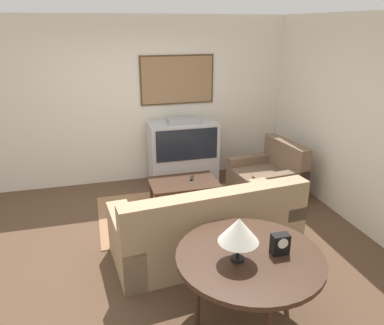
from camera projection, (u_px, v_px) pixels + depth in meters
The scene contains 12 objects.
ground_plane at pixel (160, 242), 4.66m from camera, with size 12.00×12.00×0.00m, color brown.
wall_back at pixel (134, 102), 6.12m from camera, with size 12.00×0.10×2.70m.
wall_right at pixel (357, 123), 4.83m from camera, with size 0.06×12.00×2.70m.
area_rug at pixel (183, 211), 5.43m from camera, with size 2.38×1.50×0.01m.
tv at pixel (183, 153), 6.21m from camera, with size 1.10×0.55×1.14m.
couch at pixel (207, 230), 4.31m from camera, with size 2.18×1.14×0.93m.
armchair at pixel (268, 179), 5.86m from camera, with size 0.98×1.08×0.85m.
coffee_table at pixel (184, 184), 5.33m from camera, with size 0.96×0.62×0.45m.
console_table at pixel (250, 261), 3.18m from camera, with size 1.26×1.26×0.72m.
table_lamp at pixel (239, 230), 2.99m from camera, with size 0.33×0.33×0.39m.
mantel_clock at pixel (280, 244), 3.15m from camera, with size 0.15×0.10×0.18m.
remote at pixel (192, 178), 5.41m from camera, with size 0.10×0.17×0.02m.
Camera 1 is at (-0.67, -3.99, 2.56)m, focal length 35.00 mm.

